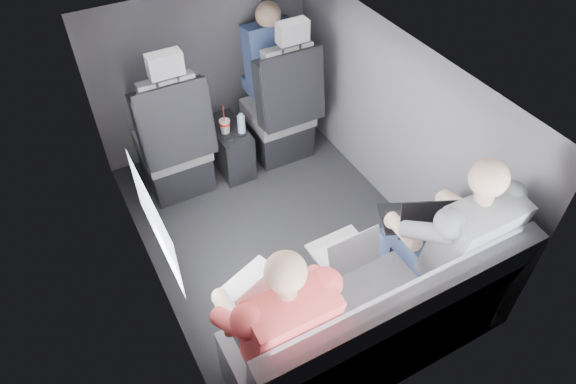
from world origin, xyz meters
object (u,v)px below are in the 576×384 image
front_seat_left (175,148)px  soda_cup (225,126)px  passenger_front_right (269,60)px  laptop_black (417,218)px  passenger_rear_right (449,238)px  rear_bench (371,327)px  laptop_silver (344,250)px  front_seat_right (281,114)px  center_console (230,148)px  laptop_white (258,291)px  water_bottle (241,124)px  passenger_rear_left (276,322)px

front_seat_left → soda_cup: front_seat_left is taller
passenger_front_right → soda_cup: bearing=-152.9°
laptop_black → passenger_rear_right: 0.22m
rear_bench → laptop_silver: (0.01, 0.32, 0.32)m
front_seat_right → passenger_front_right: (0.04, 0.26, 0.35)m
center_console → soda_cup: (-0.04, -0.05, 0.26)m
rear_bench → center_console: bearing=90.0°
laptop_black → front_seat_right: bearing=92.0°
laptop_silver → laptop_white: bearing=-177.9°
laptop_white → passenger_front_right: bearing=61.3°
laptop_black → passenger_front_right: (-0.02, 1.85, 0.11)m
soda_cup → laptop_white: size_ratio=0.58×
front_seat_left → passenger_rear_right: (1.00, -1.81, 0.25)m
front_seat_right → water_bottle: (-0.38, -0.07, 0.08)m
passenger_rear_right → center_console: bearing=106.6°
front_seat_right → laptop_silver: size_ratio=3.89×
center_console → water_bottle: bearing=-57.2°
laptop_white → laptop_silver: 0.54m
center_console → passenger_rear_right: (0.55, -1.85, 0.45)m
passenger_rear_right → passenger_front_right: bearing=91.8°
front_seat_right → passenger_rear_left: front_seat_right is taller
laptop_black → laptop_white: bearing=-179.3°
front_seat_left → laptop_black: front_seat_left is taller
soda_cup → passenger_rear_left: passenger_rear_left is taller
rear_bench → water_bottle: 1.84m
laptop_black → passenger_rear_right: size_ratio=0.35×
rear_bench → laptop_white: bearing=150.8°
rear_bench → passenger_rear_right: size_ratio=1.24×
center_console → passenger_front_right: 0.76m
front_seat_left → rear_bench: front_seat_left is taller
passenger_rear_left → passenger_rear_right: size_ratio=0.97×
rear_bench → passenger_rear_left: passenger_rear_left is taller
rear_bench → soda_cup: (-0.04, 1.89, 0.16)m
laptop_silver → passenger_rear_right: passenger_rear_right is taller
laptop_silver → passenger_rear_right: (0.55, -0.22, 0.02)m
front_seat_right → passenger_front_right: front_seat_right is taller
passenger_front_right → rear_bench: bearing=-102.7°
front_seat_left → laptop_black: (0.96, -1.59, 0.23)m
center_console → laptop_white: 1.78m
water_bottle → passenger_front_right: bearing=38.3°
front_seat_left → laptop_white: (-0.08, -1.60, 0.24)m
laptop_silver → passenger_rear_right: 0.59m
front_seat_left → passenger_rear_right: bearing=-61.0°
front_seat_left → rear_bench: (0.45, -1.90, -0.09)m
passenger_rear_right → rear_bench: bearing=-170.3°
passenger_rear_left → water_bottle: bearing=70.7°
laptop_silver → passenger_rear_right: size_ratio=0.25×
rear_bench → laptop_white: rear_bench is taller
laptop_silver → laptop_black: bearing=-0.8°
front_seat_right → water_bottle: front_seat_right is taller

